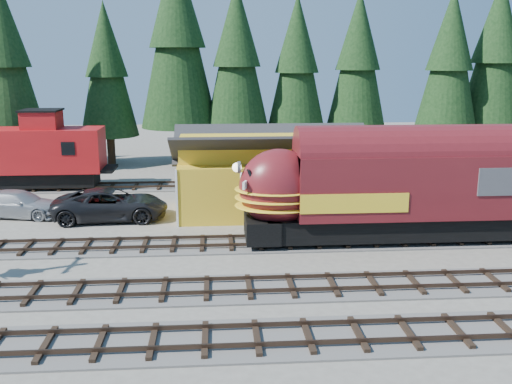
{
  "coord_description": "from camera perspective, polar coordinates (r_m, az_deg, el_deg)",
  "views": [
    {
      "loc": [
        -3.74,
        -24.6,
        9.66
      ],
      "look_at": [
        -1.67,
        4.0,
        2.85
      ],
      "focal_mm": 40.0,
      "sensor_mm": 36.0,
      "label": 1
    }
  ],
  "objects": [
    {
      "name": "track_spur",
      "position": [
        44.11,
        -12.2,
        0.49
      ],
      "size": [
        32.0,
        3.2,
        0.33
      ],
      "color": "#4C4947",
      "rests_on": "ground"
    },
    {
      "name": "conifer_backdrop",
      "position": [
        49.95,
        7.19,
        13.91
      ],
      "size": [
        80.95,
        20.6,
        17.14
      ],
      "color": "black",
      "rests_on": "ground"
    },
    {
      "name": "track_siding",
      "position": [
        33.15,
        20.62,
        -4.36
      ],
      "size": [
        68.0,
        3.2,
        0.33
      ],
      "color": "#4C4947",
      "rests_on": "ground"
    },
    {
      "name": "locomotive",
      "position": [
        30.89,
        13.72,
        0.05
      ],
      "size": [
        17.51,
        3.48,
        4.76
      ],
      "color": "black",
      "rests_on": "ground"
    },
    {
      "name": "depot",
      "position": [
        35.92,
        1.91,
        2.61
      ],
      "size": [
        12.8,
        7.0,
        5.3
      ],
      "color": "gold",
      "rests_on": "ground"
    },
    {
      "name": "ground",
      "position": [
        26.69,
        4.24,
        -7.89
      ],
      "size": [
        120.0,
        120.0,
        0.0
      ],
      "primitive_type": "plane",
      "color": "#6B665B",
      "rests_on": "ground"
    },
    {
      "name": "caboose",
      "position": [
        45.25,
        -21.6,
        3.59
      ],
      "size": [
        10.58,
        3.07,
        5.5
      ],
      "color": "black",
      "rests_on": "ground"
    },
    {
      "name": "pickup_truck_a",
      "position": [
        35.63,
        -14.32,
        -1.22
      ],
      "size": [
        6.96,
        3.48,
        1.89
      ],
      "primitive_type": "imported",
      "rotation": [
        0.0,
        0.0,
        1.62
      ],
      "color": "black",
      "rests_on": "ground"
    },
    {
      "name": "pickup_truck_b",
      "position": [
        38.13,
        -22.66,
        -1.12
      ],
      "size": [
        5.88,
        3.22,
        1.61
      ],
      "primitive_type": "imported",
      "rotation": [
        0.0,
        0.0,
        1.39
      ],
      "color": "#A3A7AB",
      "rests_on": "ground"
    }
  ]
}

